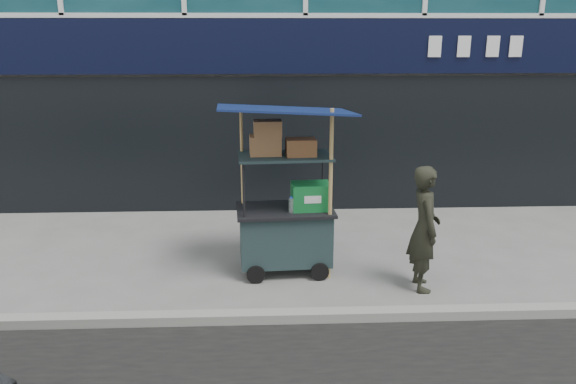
{
  "coord_description": "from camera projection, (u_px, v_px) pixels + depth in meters",
  "views": [
    {
      "loc": [
        -0.7,
        -5.89,
        3.18
      ],
      "look_at": [
        -0.4,
        1.2,
        1.12
      ],
      "focal_mm": 35.0,
      "sensor_mm": 36.0,
      "label": 1
    }
  ],
  "objects": [
    {
      "name": "vendor_man",
      "position": [
        424.0,
        228.0,
        6.97
      ],
      "size": [
        0.39,
        0.59,
        1.6
      ],
      "primitive_type": "imported",
      "rotation": [
        0.0,
        0.0,
        1.56
      ],
      "color": "black",
      "rests_on": "ground"
    },
    {
      "name": "vendor_cart",
      "position": [
        286.0,
        215.0,
        7.47
      ],
      "size": [
        1.78,
        1.31,
        2.3
      ],
      "rotation": [
        0.0,
        0.0,
        0.06
      ],
      "color": "#1A2A2D",
      "rests_on": "ground"
    },
    {
      "name": "curb",
      "position": [
        329.0,
        315.0,
        6.36
      ],
      "size": [
        80.0,
        0.18,
        0.12
      ],
      "primitive_type": "cube",
      "color": "gray",
      "rests_on": "ground"
    },
    {
      "name": "ground",
      "position": [
        327.0,
        312.0,
        6.57
      ],
      "size": [
        80.0,
        80.0,
        0.0
      ],
      "primitive_type": "plane",
      "color": "slate",
      "rests_on": "ground"
    }
  ]
}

